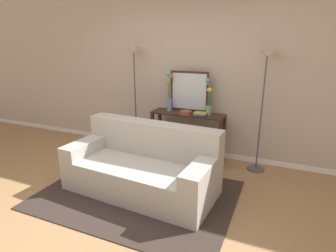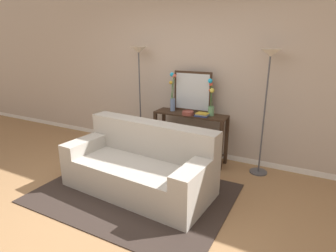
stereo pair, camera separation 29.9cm
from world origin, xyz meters
name	(u,v)px [view 1 (the left image)]	position (x,y,z in m)	size (l,w,h in m)	color
ground_plane	(112,221)	(0.00, 0.00, -0.01)	(16.00, 16.00, 0.02)	#9E754C
back_wall	(185,65)	(0.00, 2.32, 1.55)	(12.00, 0.15, 3.09)	white
area_rug	(137,194)	(0.00, 0.59, 0.01)	(2.47, 1.78, 0.01)	#332823
couch	(143,168)	(0.01, 0.75, 0.31)	(2.01, 1.04, 0.88)	#ADA89E
console_table	(188,128)	(0.21, 1.94, 0.55)	(1.20, 0.35, 0.81)	#382619
floor_lamp_left	(134,71)	(-0.79, 1.99, 1.45)	(0.28, 0.28, 1.84)	#4C4C51
floor_lamp_right	(265,77)	(1.34, 1.99, 1.44)	(0.28, 0.28, 1.83)	#4C4C51
wall_mirror	(189,91)	(0.17, 2.08, 1.14)	(0.65, 0.02, 0.65)	#382619
vase_tall_flowers	(169,95)	(-0.13, 1.96, 1.08)	(0.11, 0.11, 0.63)	#6B84AD
vase_short_flowers	(209,99)	(0.54, 1.96, 1.06)	(0.11, 0.12, 0.58)	#669E6B
fruit_bowl	(186,113)	(0.21, 1.83, 0.84)	(0.19, 0.19, 0.06)	brown
book_stack	(200,114)	(0.44, 1.85, 0.84)	(0.22, 0.16, 0.05)	navy
book_row_under_console	(168,153)	(-0.14, 1.94, 0.06)	(0.26, 0.17, 0.13)	#1E7075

